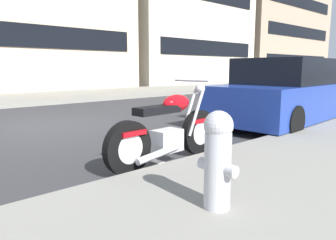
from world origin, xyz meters
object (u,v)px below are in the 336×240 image
Objects in this scene: parked_car_far_down_curb at (285,94)px; car_opposite_curb at (308,76)px; parked_motorcycle at (168,132)px; fire_hydrant at (218,157)px.

car_opposite_curb is (16.38, 6.85, -0.02)m from parked_car_far_down_curb.
parked_car_far_down_curb is (4.06, 0.48, 0.27)m from parked_motorcycle.
fire_hydrant is at bearing 24.34° from car_opposite_curb.
fire_hydrant is at bearing -160.43° from parked_car_far_down_curb.
parked_motorcycle is 4.10m from parked_car_far_down_curb.
parked_car_far_down_curb reaches higher than fire_hydrant.
car_opposite_curb reaches higher than fire_hydrant.
car_opposite_curb is 23.09m from fire_hydrant.
fire_hydrant is (-0.87, -1.56, 0.13)m from parked_motorcycle.
parked_car_far_down_curb reaches higher than parked_motorcycle.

